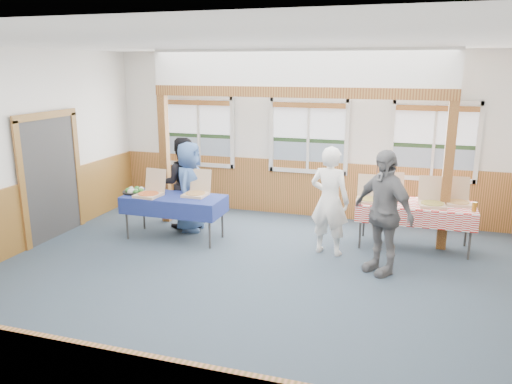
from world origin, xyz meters
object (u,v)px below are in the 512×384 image
(person_grey, at_px, (383,212))
(woman_white, at_px, (330,201))
(man_blue, at_px, (189,187))
(woman_black, at_px, (182,183))
(table_right, at_px, (415,206))
(table_left, at_px, (174,200))

(person_grey, bearing_deg, woman_white, -171.16)
(man_blue, distance_m, person_grey, 3.56)
(woman_white, height_order, woman_black, woman_white)
(table_right, bearing_deg, man_blue, 162.75)
(woman_white, xyz_separation_m, woman_black, (-2.81, 0.54, -0.03))
(woman_black, height_order, person_grey, person_grey)
(table_right, distance_m, person_grey, 1.30)
(table_right, height_order, woman_black, woman_black)
(woman_black, relative_size, man_blue, 1.03)
(person_grey, bearing_deg, table_left, -146.43)
(table_right, xyz_separation_m, man_blue, (-3.89, -0.27, 0.11))
(woman_black, xyz_separation_m, man_blue, (0.21, -0.13, -0.03))
(woman_black, xyz_separation_m, person_grey, (3.65, -1.06, 0.07))
(table_right, distance_m, woman_white, 1.47)
(woman_white, height_order, man_blue, woman_white)
(woman_black, distance_m, man_blue, 0.25)
(woman_white, xyz_separation_m, person_grey, (0.84, -0.52, 0.04))
(table_left, xyz_separation_m, person_grey, (3.50, -0.42, 0.21))
(table_left, xyz_separation_m, table_right, (3.95, 0.78, 0.00))
(woman_black, bearing_deg, table_right, 155.47)
(table_left, distance_m, table_right, 4.02)
(table_left, xyz_separation_m, woman_white, (2.65, 0.10, 0.17))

